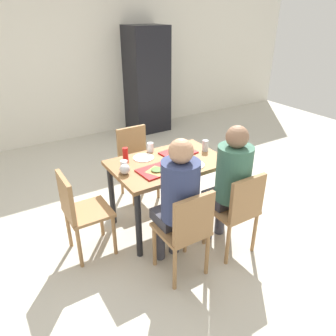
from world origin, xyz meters
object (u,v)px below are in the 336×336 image
at_px(tray_red_far, 178,153).
at_px(paper_plate_near_edge, 194,165).
at_px(chair_near_left, 186,228).
at_px(condiment_bottle, 126,155).
at_px(paper_plate_center, 144,158).
at_px(chair_far_side, 136,157).
at_px(soda_can, 205,146).
at_px(pizza_slice_a, 157,170).
at_px(pizza_slice_b, 178,151).
at_px(plastic_cup_c, 124,165).
at_px(chair_near_right, 238,208).
at_px(person_in_brown_jacket, 230,178).
at_px(person_in_red, 178,196).
at_px(plastic_cup_a, 150,147).
at_px(foil_bundle, 125,169).
at_px(main_table, 168,171).
at_px(chair_left_end, 79,209).
at_px(plastic_cup_b, 188,168).
at_px(drink_fridge, 147,80).
at_px(tray_red_near, 157,170).

height_order(tray_red_far, paper_plate_near_edge, tray_red_far).
distance_m(chair_near_left, condiment_bottle, 1.02).
bearing_deg(paper_plate_center, paper_plate_near_edge, -49.97).
relative_size(chair_far_side, soda_can, 7.12).
distance_m(tray_red_far, pizza_slice_a, 0.50).
height_order(pizza_slice_b, soda_can, soda_can).
bearing_deg(pizza_slice_a, paper_plate_near_edge, -7.96).
bearing_deg(tray_red_far, plastic_cup_c, -175.16).
bearing_deg(chair_near_right, person_in_brown_jacket, 90.00).
height_order(tray_red_far, soda_can, soda_can).
bearing_deg(person_in_brown_jacket, chair_far_side, 101.86).
distance_m(person_in_red, paper_plate_center, 0.83).
height_order(person_in_brown_jacket, paper_plate_center, person_in_brown_jacket).
bearing_deg(plastic_cup_a, foil_bundle, -143.85).
distance_m(chair_near_left, pizza_slice_b, 1.05).
height_order(main_table, pizza_slice_b, pizza_slice_b).
height_order(soda_can, foil_bundle, soda_can).
distance_m(person_in_red, tray_red_far, 0.88).
distance_m(chair_near_left, person_in_red, 0.28).
bearing_deg(pizza_slice_b, chair_left_end, -173.82).
distance_m(plastic_cup_c, foil_bundle, 0.08).
xyz_separation_m(plastic_cup_b, drink_fridge, (1.28, 3.17, 0.15)).
distance_m(chair_far_side, drink_fridge, 2.50).
bearing_deg(paper_plate_center, foil_bundle, -144.69).
bearing_deg(paper_plate_center, tray_red_far, -14.02).
bearing_deg(soda_can, person_in_red, -140.78).
height_order(person_in_brown_jacket, pizza_slice_b, person_in_brown_jacket).
bearing_deg(paper_plate_near_edge, paper_plate_center, 130.03).
height_order(paper_plate_near_edge, pizza_slice_a, pizza_slice_a).
relative_size(pizza_slice_a, foil_bundle, 2.15).
height_order(paper_plate_center, pizza_slice_a, pizza_slice_a).
relative_size(chair_far_side, condiment_bottle, 5.43).
height_order(paper_plate_near_edge, plastic_cup_b, plastic_cup_b).
bearing_deg(plastic_cup_b, paper_plate_near_edge, 37.93).
xyz_separation_m(chair_far_side, person_in_red, (-0.29, -1.38, 0.25)).
relative_size(chair_left_end, person_in_red, 0.68).
bearing_deg(foil_bundle, chair_near_right, -43.46).
bearing_deg(plastic_cup_c, tray_red_near, -35.81).
relative_size(chair_near_right, chair_left_end, 1.00).
bearing_deg(plastic_cup_c, drink_fridge, 57.67).
bearing_deg(plastic_cup_b, tray_red_far, 68.11).
xyz_separation_m(paper_plate_center, condiment_bottle, (-0.20, 0.00, 0.08)).
xyz_separation_m(tray_red_near, paper_plate_near_edge, (0.38, -0.08, -0.00)).
bearing_deg(chair_left_end, foil_bundle, -2.29).
xyz_separation_m(person_in_red, tray_red_near, (0.09, 0.49, 0.00)).
bearing_deg(drink_fridge, person_in_brown_jacket, -106.33).
relative_size(chair_far_side, pizza_slice_b, 4.04).
xyz_separation_m(tray_red_near, plastic_cup_a, (0.17, 0.45, 0.04)).
xyz_separation_m(chair_near_left, paper_plate_near_edge, (0.46, 0.55, 0.25)).
distance_m(tray_red_far, plastic_cup_a, 0.31).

